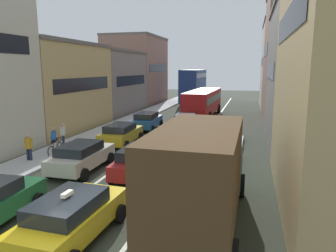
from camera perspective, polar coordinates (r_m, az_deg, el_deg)
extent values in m
plane|color=#343A2E|center=(10.58, -18.04, -20.37)|extent=(140.00, 140.00, 0.00)
cube|color=#B8B8B8|center=(30.44, -8.37, 0.40)|extent=(2.60, 64.00, 0.14)
cube|color=silver|center=(28.87, 0.80, -0.17)|extent=(0.16, 60.00, 0.01)
cube|color=silver|center=(28.25, 7.50, -0.49)|extent=(0.16, 60.00, 0.01)
cube|color=tan|center=(29.58, -20.82, 6.47)|extent=(7.00, 10.90, 7.24)
cube|color=black|center=(27.67, -14.89, 7.32)|extent=(0.02, 8.80, 1.10)
cube|color=#66605B|center=(29.60, -21.31, 13.75)|extent=(7.20, 10.90, 0.30)
cube|color=gray|center=(39.05, -11.38, 7.64)|extent=(7.00, 10.90, 7.09)
cube|color=black|center=(37.62, -6.54, 8.22)|extent=(0.02, 8.80, 1.10)
cube|color=#66605B|center=(39.06, -11.58, 13.06)|extent=(7.20, 10.90, 0.30)
cube|color=#936B5B|center=(49.13, -5.72, 9.86)|extent=(7.00, 10.90, 9.72)
cube|color=black|center=(48.01, -1.73, 10.47)|extent=(0.02, 8.80, 1.10)
cube|color=#66605B|center=(49.34, -5.83, 15.69)|extent=(7.20, 10.90, 0.30)
cube|color=beige|center=(46.27, 21.03, 10.08)|extent=(7.00, 10.90, 11.14)
cube|color=black|center=(46.05, 16.65, 11.03)|extent=(0.02, 8.80, 1.10)
cube|color=#66605B|center=(46.65, 21.51, 17.10)|extent=(7.20, 10.90, 0.30)
cube|color=#936B5B|center=(35.37, 22.98, 11.42)|extent=(7.00, 10.90, 12.84)
cube|color=black|center=(35.09, 17.23, 12.84)|extent=(0.02, 8.80, 1.10)
cube|color=gray|center=(24.50, 26.21, 7.84)|extent=(7.00, 10.90, 9.33)
cube|color=black|center=(24.06, 17.97, 9.48)|extent=(0.02, 8.80, 1.10)
cube|color=#66605B|center=(24.84, 27.16, 18.97)|extent=(7.20, 10.90, 0.30)
cube|color=black|center=(13.20, 20.96, 17.20)|extent=(0.02, 8.80, 1.10)
cube|color=navy|center=(13.49, 8.07, -6.45)|extent=(2.42, 2.42, 1.90)
cube|color=black|center=(14.55, 8.71, -3.66)|extent=(2.02, 0.04, 0.70)
cube|color=#51381E|center=(9.72, 5.35, -8.50)|extent=(2.44, 5.46, 2.80)
cube|color=white|center=(9.90, -1.61, -6.40)|extent=(0.05, 4.48, 0.90)
cylinder|color=black|center=(14.05, 3.08, -9.74)|extent=(0.31, 0.96, 0.96)
cylinder|color=black|center=(13.79, 13.04, -10.42)|extent=(0.31, 0.96, 0.96)
cylinder|color=black|center=(9.44, -4.15, -20.49)|extent=(0.31, 0.96, 0.96)
cube|color=yellow|center=(10.68, -16.90, -15.90)|extent=(1.96, 4.36, 0.70)
cube|color=#1E2328|center=(10.29, -17.70, -13.54)|extent=(1.67, 2.46, 0.52)
cube|color=#F2EACC|center=(10.15, -17.81, -11.63)|extent=(0.18, 0.45, 0.12)
cylinder|color=black|center=(12.39, -16.61, -13.86)|extent=(0.24, 0.65, 0.64)
cylinder|color=black|center=(11.54, -8.68, -15.40)|extent=(0.24, 0.65, 0.64)
cylinder|color=black|center=(10.37, -26.05, -19.59)|extent=(0.24, 0.65, 0.64)
cylinder|color=black|center=(13.34, -22.57, -12.45)|extent=(0.25, 0.65, 0.64)
cube|color=#A51E1E|center=(15.92, -5.00, -6.60)|extent=(1.89, 4.34, 0.70)
cube|color=#1E2328|center=(15.58, -5.26, -4.84)|extent=(1.63, 2.44, 0.52)
cylinder|color=black|center=(17.64, -6.31, -6.11)|extent=(0.23, 0.64, 0.64)
cylinder|color=black|center=(17.12, -0.47, -6.56)|extent=(0.23, 0.64, 0.64)
cylinder|color=black|center=(15.06, -10.14, -9.14)|extent=(0.23, 0.64, 0.64)
cylinder|color=black|center=(14.45, -3.34, -9.85)|extent=(0.23, 0.64, 0.64)
cube|color=beige|center=(17.22, -15.30, -5.62)|extent=(1.81, 4.30, 0.70)
cube|color=#1E2328|center=(16.91, -15.72, -3.97)|extent=(1.59, 2.41, 0.52)
cylinder|color=black|center=(18.98, -15.47, -5.24)|extent=(0.22, 0.64, 0.64)
cylinder|color=black|center=(18.14, -10.41, -5.75)|extent=(0.22, 0.64, 0.64)
cylinder|color=black|center=(16.63, -20.54, -7.76)|extent=(0.22, 0.64, 0.64)
cylinder|color=black|center=(15.67, -14.96, -8.55)|extent=(0.22, 0.64, 0.64)
cube|color=black|center=(21.69, 1.22, -1.95)|extent=(1.81, 4.31, 0.70)
cube|color=#1E2328|center=(21.39, 1.10, -0.59)|extent=(1.59, 2.41, 0.52)
cylinder|color=black|center=(23.37, -0.15, -1.92)|extent=(0.22, 0.64, 0.64)
cylinder|color=black|center=(22.98, 4.29, -2.16)|extent=(0.22, 0.64, 0.64)
cylinder|color=black|center=(20.63, -2.22, -3.60)|extent=(0.22, 0.64, 0.64)
cylinder|color=black|center=(20.19, 2.79, -3.92)|extent=(0.22, 0.64, 0.64)
cube|color=#B29319|center=(22.43, -8.46, -1.64)|extent=(1.91, 4.34, 0.70)
cube|color=#1E2328|center=(22.14, -8.69, -0.33)|extent=(1.64, 2.45, 0.52)
cylinder|color=black|center=(24.17, -9.18, -1.64)|extent=(0.24, 0.65, 0.64)
cylinder|color=black|center=(23.54, -5.03, -1.87)|extent=(0.24, 0.65, 0.64)
cylinder|color=black|center=(21.57, -12.14, -3.21)|extent=(0.24, 0.65, 0.64)
cylinder|color=black|center=(20.86, -7.56, -3.53)|extent=(0.24, 0.65, 0.64)
cube|color=silver|center=(27.11, 3.23, 0.55)|extent=(2.09, 4.41, 0.70)
cube|color=#1E2328|center=(26.83, 3.19, 1.65)|extent=(1.75, 2.51, 0.52)
cylinder|color=black|center=(28.73, 1.80, 0.41)|extent=(0.26, 0.65, 0.64)
cylinder|color=black|center=(28.50, 5.45, 0.29)|extent=(0.26, 0.65, 0.64)
cylinder|color=black|center=(25.89, 0.77, -0.70)|extent=(0.26, 0.65, 0.64)
cylinder|color=black|center=(25.64, 4.82, -0.84)|extent=(0.26, 0.65, 0.64)
cube|color=#194C8C|center=(27.75, -3.81, 0.77)|extent=(2.01, 4.38, 0.70)
cube|color=#1E2328|center=(27.47, -3.94, 1.85)|extent=(1.70, 2.48, 0.52)
cylinder|color=black|center=(29.45, -4.75, 0.63)|extent=(0.25, 0.65, 0.64)
cylinder|color=black|center=(28.97, -1.26, 0.50)|extent=(0.25, 0.65, 0.64)
cylinder|color=black|center=(26.71, -6.55, -0.42)|extent=(0.25, 0.65, 0.64)
cylinder|color=black|center=(26.18, -2.73, -0.58)|extent=(0.25, 0.65, 0.64)
cube|color=#759EB7|center=(17.84, 8.91, -4.82)|extent=(1.90, 4.34, 0.70)
cube|color=#1E2328|center=(17.50, 8.88, -3.21)|extent=(1.64, 2.45, 0.52)
cylinder|color=black|center=(19.45, 6.74, -4.54)|extent=(0.24, 0.65, 0.64)
cylinder|color=black|center=(19.25, 12.17, -4.87)|extent=(0.24, 0.65, 0.64)
cylinder|color=black|center=(16.68, 5.06, -7.06)|extent=(0.24, 0.65, 0.64)
cylinder|color=black|center=(16.45, 11.41, -7.48)|extent=(0.24, 0.65, 0.64)
cube|color=gray|center=(23.73, 10.56, -1.04)|extent=(1.99, 4.38, 0.70)
cube|color=#1E2328|center=(23.43, 10.54, 0.21)|extent=(1.69, 2.48, 0.52)
cylinder|color=black|center=(25.34, 8.87, -1.07)|extent=(0.25, 0.65, 0.64)
cylinder|color=black|center=(25.15, 13.02, -1.30)|extent=(0.25, 0.65, 0.64)
cylinder|color=black|center=(22.52, 7.75, -2.49)|extent=(0.25, 0.65, 0.64)
cylinder|color=black|center=(22.30, 12.42, -2.77)|extent=(0.25, 0.65, 0.64)
cube|color=#B21919|center=(35.12, 6.38, 4.47)|extent=(2.85, 10.58, 2.40)
cube|color=black|center=(35.09, 6.40, 5.05)|extent=(2.85, 9.95, 0.70)
cylinder|color=black|center=(39.18, 5.55, 3.33)|extent=(0.33, 1.01, 1.00)
cylinder|color=black|center=(38.78, 9.18, 3.17)|extent=(0.33, 1.01, 1.00)
cylinder|color=black|center=(32.47, 3.16, 1.89)|extent=(0.33, 1.01, 1.00)
cylinder|color=black|center=(31.99, 7.52, 1.69)|extent=(0.33, 1.01, 1.00)
cube|color=navy|center=(48.76, 4.62, 6.16)|extent=(2.61, 10.53, 2.40)
cube|color=black|center=(48.73, 4.62, 6.58)|extent=(2.64, 9.90, 0.70)
cube|color=navy|center=(48.64, 4.66, 8.84)|extent=(2.61, 10.53, 2.16)
cube|color=black|center=(48.63, 4.66, 9.12)|extent=(2.64, 9.90, 0.64)
cylinder|color=black|center=(52.78, 3.95, 5.19)|extent=(0.31, 1.00, 1.00)
cylinder|color=black|center=(52.40, 6.65, 5.10)|extent=(0.31, 1.00, 1.00)
cylinder|color=black|center=(46.01, 2.40, 4.43)|extent=(0.31, 1.00, 1.00)
cylinder|color=black|center=(45.57, 5.48, 4.33)|extent=(0.31, 1.00, 1.00)
torus|color=black|center=(21.38, -19.07, -3.62)|extent=(0.12, 0.68, 0.68)
torus|color=black|center=(20.50, -20.46, -4.31)|extent=(0.12, 0.68, 0.68)
cylinder|color=black|center=(20.82, -19.83, -2.62)|extent=(0.14, 0.95, 0.05)
cylinder|color=black|center=(20.70, -20.06, -3.35)|extent=(0.04, 0.04, 0.55)
cylinder|color=black|center=(21.15, -19.30, -2.03)|extent=(0.50, 0.08, 0.04)
cylinder|color=#232833|center=(20.80, -20.10, -2.45)|extent=(0.18, 0.45, 0.30)
cylinder|color=#232833|center=(20.73, -19.72, -2.48)|extent=(0.18, 0.45, 0.30)
cylinder|color=#2659B2|center=(20.66, -20.04, -1.60)|extent=(0.34, 0.48, 0.62)
sphere|color=tan|center=(20.69, -19.94, -0.53)|extent=(0.22, 0.22, 0.22)
cylinder|color=#262D47|center=(19.80, -24.01, -4.86)|extent=(0.16, 0.16, 0.82)
cylinder|color=#262D47|center=(19.69, -23.59, -4.91)|extent=(0.16, 0.16, 0.82)
cylinder|color=gold|center=(19.58, -23.95, -2.88)|extent=(0.34, 0.34, 0.60)
sphere|color=tan|center=(19.49, -24.04, -1.67)|extent=(0.24, 0.24, 0.24)
cylinder|color=gold|center=(19.71, -24.46, -2.74)|extent=(0.10, 0.10, 0.55)
cylinder|color=gold|center=(19.43, -23.45, -2.84)|extent=(0.10, 0.10, 0.55)
cylinder|color=#262D47|center=(22.74, -18.44, -2.58)|extent=(0.16, 0.16, 0.82)
cylinder|color=#262D47|center=(22.57, -18.39, -2.67)|extent=(0.16, 0.16, 0.82)
cylinder|color=silver|center=(22.51, -18.51, -0.87)|extent=(0.34, 0.34, 0.60)
sphere|color=tan|center=(22.44, -18.58, 0.19)|extent=(0.24, 0.24, 0.24)
cylinder|color=silver|center=(22.72, -18.58, -0.69)|extent=(0.10, 0.10, 0.55)
cylinder|color=silver|center=(22.29, -18.46, -0.89)|extent=(0.10, 0.10, 0.55)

